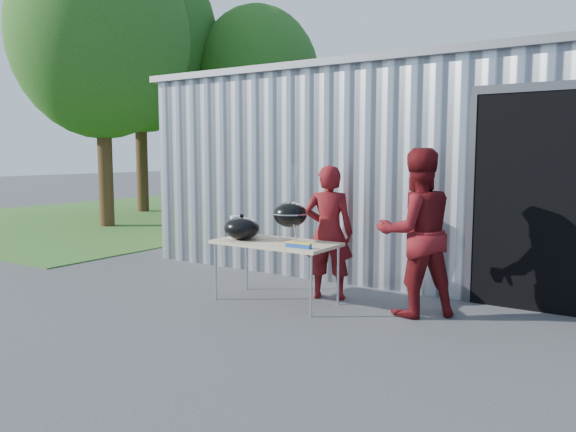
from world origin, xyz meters
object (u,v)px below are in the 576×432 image
Objects in this scene: kettle_grill at (290,207)px; person_bystander at (416,232)px; person_cook at (329,232)px; folding_table at (276,245)px.

kettle_grill is 1.52m from person_bystander.
person_bystander is at bearing 12.95° from kettle_grill.
person_bystander is at bearing 156.56° from person_cook.
folding_table is 1.68m from person_bystander.
person_cook is at bearing 56.45° from kettle_grill.
folding_table is at bearing -29.40° from person_bystander.
kettle_grill is at bearing 38.01° from person_cook.
person_bystander is at bearing 14.32° from folding_table.
person_cook reaches higher than folding_table.
kettle_grill is (0.16, 0.08, 0.46)m from folding_table.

